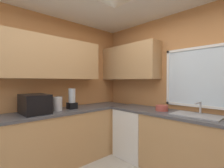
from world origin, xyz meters
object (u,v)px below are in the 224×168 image
object	(u,v)px
microwave	(35,104)
blender_appliance	(72,100)
dishwasher	(135,133)
bowl	(162,108)
kettle	(58,104)
sink_assembly	(196,115)

from	to	relation	value
microwave	blender_appliance	xyz separation A→B (m)	(-0.00, 0.63, 0.02)
dishwasher	blender_appliance	distance (m)	1.33
dishwasher	microwave	bearing A→B (deg)	-112.62
dishwasher	bowl	distance (m)	0.75
kettle	sink_assembly	size ratio (longest dim) A/B	0.36
dishwasher	microwave	world-z (taller)	microwave
sink_assembly	bowl	size ratio (longest dim) A/B	3.22
dishwasher	microwave	distance (m)	1.83
dishwasher	bowl	world-z (taller)	bowl
dishwasher	blender_appliance	world-z (taller)	blender_appliance
dishwasher	sink_assembly	xyz separation A→B (m)	(1.08, 0.04, 0.49)
microwave	kettle	size ratio (longest dim) A/B	2.07
dishwasher	kettle	world-z (taller)	kettle
dishwasher	kettle	bearing A→B (deg)	-117.49
blender_appliance	bowl	bearing A→B (deg)	39.40
kettle	bowl	bearing A→B (deg)	46.93
microwave	bowl	world-z (taller)	microwave
sink_assembly	bowl	distance (m)	0.54
blender_appliance	kettle	bearing A→B (deg)	-85.85
kettle	blender_appliance	size ratio (longest dim) A/B	0.64
bowl	dishwasher	bearing A→B (deg)	-176.81
dishwasher	kettle	xyz separation A→B (m)	(-0.64, -1.23, 0.60)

